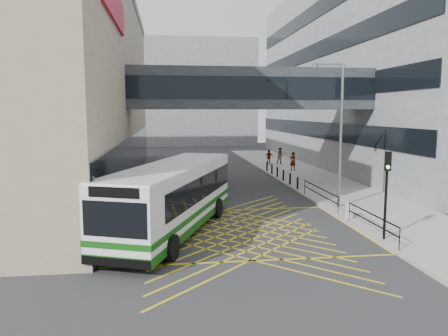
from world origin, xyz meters
name	(u,v)px	position (x,y,z in m)	size (l,w,h in m)	color
ground	(234,230)	(0.00, 0.00, 0.00)	(120.00, 120.00, 0.00)	#333335
building_right	(421,73)	(23.98, 24.00, 10.00)	(24.09, 44.00, 20.00)	gray
building_far	(174,94)	(-2.00, 60.00, 9.00)	(28.00, 16.00, 18.00)	gray
skybridge	(250,89)	(3.00, 12.00, 7.50)	(20.00, 4.10, 3.00)	#30353A
pavement	(311,179)	(9.00, 15.00, 0.08)	(6.00, 54.00, 0.16)	#A7A299
box_junction	(234,230)	(0.00, 0.00, 0.00)	(12.00, 9.00, 0.01)	gold
bus	(174,196)	(-2.95, 0.11, 1.78)	(6.77, 12.06, 3.33)	white
car_white	(167,194)	(-3.28, 6.73, 0.66)	(1.71, 4.17, 1.33)	silver
car_dark	(182,167)	(-1.97, 19.38, 0.77)	(1.94, 4.95, 1.55)	#232228
car_silver	(198,163)	(-0.12, 23.42, 0.65)	(1.75, 4.15, 1.29)	gray
traffic_light	(387,183)	(6.31, -2.95, 2.74)	(0.32, 0.47, 3.96)	black
street_lamp	(338,127)	(6.75, 3.90, 4.96)	(1.91, 0.32, 8.42)	slate
litter_bin	(349,211)	(6.41, 1.09, 0.56)	(0.46, 0.46, 0.80)	#ADA89E
kerb_railings	(340,202)	(6.15, 1.78, 0.88)	(0.05, 12.54, 1.00)	black
bollards	(280,174)	(6.25, 15.00, 0.61)	(0.14, 10.14, 0.90)	black
pedestrian_a	(293,161)	(8.77, 19.93, 1.05)	(0.71, 0.51, 1.79)	gray
pedestrian_b	(280,156)	(8.90, 25.07, 1.05)	(0.87, 0.51, 1.78)	gray
pedestrian_c	(269,157)	(7.63, 25.00, 0.96)	(0.94, 0.45, 1.60)	gray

